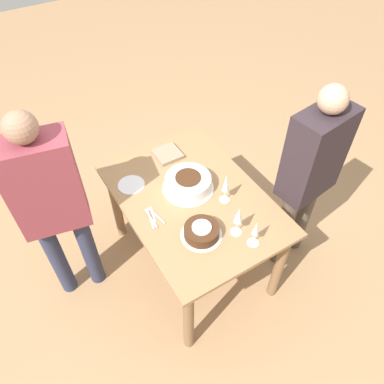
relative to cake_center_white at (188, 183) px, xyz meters
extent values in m
plane|color=#A87F56|center=(0.08, -0.02, -0.83)|extent=(12.00, 12.00, 0.00)
cube|color=#9E754C|center=(0.08, -0.02, -0.07)|extent=(1.27, 0.89, 0.03)
cylinder|color=brown|center=(-0.48, -0.39, -0.45)|extent=(0.07, 0.07, 0.74)
cylinder|color=brown|center=(0.64, -0.39, -0.45)|extent=(0.07, 0.07, 0.74)
cylinder|color=brown|center=(-0.48, 0.35, -0.45)|extent=(0.07, 0.07, 0.74)
cylinder|color=brown|center=(0.64, 0.35, -0.45)|extent=(0.07, 0.07, 0.74)
cylinder|color=white|center=(0.00, 0.00, -0.05)|extent=(0.35, 0.35, 0.01)
cylinder|color=white|center=(0.00, 0.00, 0.00)|extent=(0.31, 0.31, 0.09)
cylinder|color=#422614|center=(0.00, 0.00, 0.05)|extent=(0.17, 0.17, 0.01)
cylinder|color=white|center=(0.38, -0.14, -0.05)|extent=(0.26, 0.26, 0.01)
cylinder|color=#422614|center=(0.38, -0.14, -0.01)|extent=(0.22, 0.22, 0.07)
cylinder|color=white|center=(0.38, -0.14, 0.03)|extent=(0.12, 0.12, 0.01)
cylinder|color=silver|center=(0.47, 0.06, -0.05)|extent=(0.07, 0.07, 0.00)
cylinder|color=silver|center=(0.47, 0.06, 0.01)|extent=(0.01, 0.01, 0.10)
cone|color=silver|center=(0.47, 0.06, 0.12)|extent=(0.05, 0.05, 0.11)
cylinder|color=silver|center=(0.22, 0.15, -0.05)|extent=(0.07, 0.07, 0.00)
cylinder|color=silver|center=(0.22, 0.15, 0.00)|extent=(0.01, 0.01, 0.09)
cone|color=silver|center=(0.22, 0.15, 0.11)|extent=(0.05, 0.05, 0.12)
cylinder|color=silver|center=(0.59, 0.10, -0.05)|extent=(0.07, 0.07, 0.00)
cylinder|color=silver|center=(0.59, 0.10, 0.00)|extent=(0.01, 0.01, 0.09)
cone|color=silver|center=(0.59, 0.10, 0.10)|extent=(0.04, 0.04, 0.10)
cylinder|color=silver|center=(-0.23, -0.32, -0.05)|extent=(0.19, 0.19, 0.01)
cube|color=silver|center=(0.10, -0.32, -0.05)|extent=(0.17, 0.06, 0.00)
cube|color=silver|center=(0.10, -0.34, -0.05)|extent=(0.17, 0.05, 0.00)
cube|color=silver|center=(0.11, -0.30, -0.04)|extent=(0.17, 0.04, 0.00)
cube|color=silver|center=(0.11, -0.34, -0.04)|extent=(0.17, 0.02, 0.00)
cube|color=gray|center=(-0.37, 0.04, -0.04)|extent=(0.19, 0.18, 0.03)
cylinder|color=#2D334C|center=(-0.21, -0.95, -0.44)|extent=(0.11, 0.11, 0.77)
cylinder|color=#2D334C|center=(-0.17, -0.73, -0.44)|extent=(0.11, 0.11, 0.77)
cube|color=brown|center=(-0.19, -0.84, 0.27)|extent=(0.29, 0.44, 0.64)
sphere|color=#997056|center=(-0.19, -0.84, 0.68)|extent=(0.18, 0.18, 0.18)
cylinder|color=#4C4238|center=(0.39, 0.80, -0.45)|extent=(0.11, 0.11, 0.75)
cylinder|color=#4C4238|center=(0.42, 0.58, -0.45)|extent=(0.11, 0.11, 0.75)
cube|color=#2D2328|center=(0.41, 0.69, 0.24)|extent=(0.27, 0.42, 0.63)
sphere|color=tan|center=(0.41, 0.69, 0.65)|extent=(0.17, 0.17, 0.17)
camera|label=1|loc=(1.51, -0.90, 1.81)|focal=35.00mm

